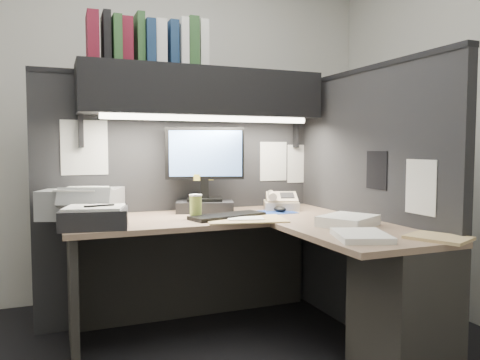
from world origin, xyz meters
The scene contains 20 objects.
wall_back centered at (0.00, 1.50, 1.35)m, with size 3.50×0.04×2.70m, color silver.
partition_back centered at (0.03, 0.93, 0.80)m, with size 1.90×0.06×1.60m, color black.
partition_right centered at (0.98, 0.18, 0.80)m, with size 0.06×1.50×1.60m, color black.
desk centered at (0.43, 0.00, 0.44)m, with size 1.70×1.53×0.73m.
overhead_shelf centered at (0.12, 0.75, 1.50)m, with size 1.55×0.34×0.30m, color black.
task_light_tube centered at (0.12, 0.61, 1.33)m, with size 0.04×0.04×1.32m, color white.
monitor centered at (0.13, 0.74, 0.95)m, with size 0.50×0.32×0.55m.
keyboard centered at (0.18, 0.44, 0.74)m, with size 0.47×0.16×0.02m, color black.
mousepad centered at (0.56, 0.55, 0.73)m, with size 0.22×0.20×0.00m, color navy.
mouse centered at (0.57, 0.53, 0.75)m, with size 0.06×0.10×0.04m, color black.
telephone centered at (0.65, 0.67, 0.78)m, with size 0.22×0.23×0.09m, color beige.
coffee_cup centered at (-0.01, 0.49, 0.80)m, with size 0.07×0.07×0.13m, color #D0D354.
printer centered at (-0.63, 0.80, 0.82)m, with size 0.43×0.36×0.17m, color gray.
notebook_stack centered at (-0.59, 0.38, 0.78)m, with size 0.34×0.28×0.10m, color black.
open_folder centered at (0.25, 0.33, 0.73)m, with size 0.45×0.30×0.01m, color tan.
paper_stack_a centered at (0.68, -0.06, 0.76)m, with size 0.29×0.24×0.06m, color white.
paper_stack_b centered at (0.53, -0.39, 0.74)m, with size 0.23×0.28×0.03m, color white.
manila_stack centered at (0.85, -0.53, 0.74)m, with size 0.20×0.26×0.01m, color tan.
binder_row centered at (-0.22, 0.75, 1.79)m, with size 0.72×0.25×0.30m.
pinned_papers centered at (0.42, 0.56, 1.05)m, with size 1.76×1.31×0.51m.
Camera 1 is at (-0.78, -2.16, 1.15)m, focal length 35.00 mm.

